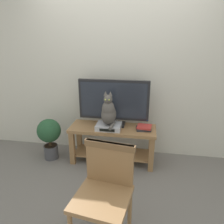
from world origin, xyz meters
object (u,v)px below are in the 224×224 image
book_stack (144,128)px  potted_plant (49,135)px  wooden_chair (105,186)px  tv_stand (113,138)px  tv (114,101)px  cat (109,112)px  media_box (109,126)px

book_stack → potted_plant: bearing=-177.4°
potted_plant → wooden_chair: bearing=-47.3°
tv_stand → book_stack: bearing=-2.1°
wooden_chair → book_stack: wooden_chair is taller
tv → book_stack: bearing=-13.6°
cat → wooden_chair: size_ratio=0.54×
wooden_chair → potted_plant: wooden_chair is taller
wooden_chair → book_stack: (0.31, 1.23, 0.05)m
media_box → potted_plant: size_ratio=0.54×
media_box → potted_plant: potted_plant is taller
tv → cat: size_ratio=2.07×
media_box → wooden_chair: bearing=-81.5°
book_stack → wooden_chair: bearing=-104.1°
wooden_chair → potted_plant: size_ratio=1.41×
cat → book_stack: bearing=6.2°
wooden_chair → potted_plant: 1.59m
tv_stand → wooden_chair: wooden_chair is taller
cat → book_stack: size_ratio=2.17×
tv → wooden_chair: bearing=-84.3°
cat → wooden_chair: (0.18, -1.17, -0.27)m
wooden_chair → potted_plant: (-1.07, 1.16, -0.14)m
cat → wooden_chair: bearing=-81.4°
book_stack → potted_plant: (-1.38, -0.06, -0.18)m
tv → cat: bearing=-105.2°
potted_plant → book_stack: bearing=2.6°
media_box → wooden_chair: wooden_chair is taller
tv_stand → tv: (0.00, 0.09, 0.53)m
book_stack → potted_plant: size_ratio=0.35×
tv → book_stack: (0.44, -0.11, -0.33)m
media_box → book_stack: media_box is taller
tv → potted_plant: bearing=-169.8°
media_box → cat: size_ratio=0.72×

